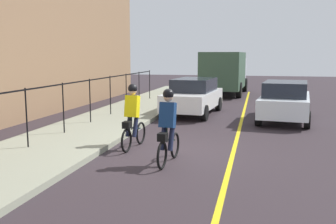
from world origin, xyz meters
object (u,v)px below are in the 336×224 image
object	(u,v)px
parked_sedan_rear	(194,96)
box_truck_background	(225,71)
patrol_sedan	(285,100)
cyclist_follow	(133,117)
cyclist_lead	(168,127)

from	to	relation	value
parked_sedan_rear	box_truck_background	xyz separation A→B (m)	(9.01, -0.61, 0.73)
patrol_sedan	parked_sedan_rear	bearing A→B (deg)	83.16
cyclist_follow	patrol_sedan	xyz separation A→B (m)	(5.78, -4.44, -0.09)
cyclist_lead	box_truck_background	size ratio (longest dim) A/B	0.27
patrol_sedan	box_truck_background	xyz separation A→B (m)	(9.91, 3.21, 0.73)
cyclist_lead	parked_sedan_rear	distance (m)	7.99
patrol_sedan	box_truck_background	world-z (taller)	box_truck_background
cyclist_lead	patrol_sedan	bearing A→B (deg)	-19.56
box_truck_background	cyclist_lead	bearing A→B (deg)	-177.03
box_truck_background	patrol_sedan	bearing A→B (deg)	-159.32
cyclist_lead	parked_sedan_rear	size ratio (longest dim) A/B	0.40
cyclist_follow	box_truck_background	xyz separation A→B (m)	(15.69, -1.23, 0.64)
cyclist_lead	cyclist_follow	bearing A→B (deg)	49.86
patrol_sedan	box_truck_background	size ratio (longest dim) A/B	0.67
cyclist_follow	parked_sedan_rear	world-z (taller)	cyclist_follow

